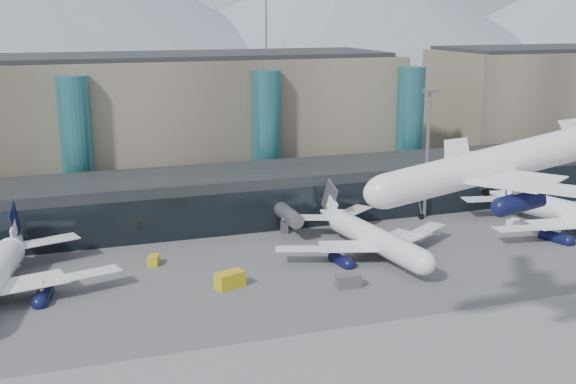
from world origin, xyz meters
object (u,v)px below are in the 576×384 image
object	(u,v)px
veh_g	(435,231)
lightmast_mid	(427,147)
jet_parked_right	(563,205)
veh_h	(230,280)
jet_parked_mid	(365,228)
veh_c	(348,281)
hero_jet	(511,153)
veh_d	(513,224)
veh_b	(154,260)

from	to	relation	value
veh_g	lightmast_mid	bearing A→B (deg)	114.78
jet_parked_right	veh_h	distance (m)	67.69
jet_parked_mid	veh_c	distance (m)	17.28
jet_parked_right	veh_c	world-z (taller)	jet_parked_right
hero_jet	veh_g	world-z (taller)	hero_jet
hero_jet	veh_h	distance (m)	46.75
lightmast_mid	veh_d	xyz separation A→B (m)	(12.59, -11.71, -13.61)
veh_d	veh_h	xyz separation A→B (m)	(-58.94, -12.46, 0.40)
veh_b	veh_d	world-z (taller)	veh_d
jet_parked_mid	veh_b	distance (m)	35.94
veh_b	lightmast_mid	bearing A→B (deg)	-60.15
lightmast_mid	veh_b	bearing A→B (deg)	-169.40
hero_jet	veh_d	xyz separation A→B (m)	(34.17, 44.28, -24.05)
veh_g	veh_h	size ratio (longest dim) A/B	0.49
lightmast_mid	hero_jet	size ratio (longest dim) A/B	0.75
hero_jet	veh_b	world-z (taller)	hero_jet
hero_jet	jet_parked_mid	size ratio (longest dim) A/B	0.97
lightmast_mid	hero_jet	distance (m)	60.91
jet_parked_mid	lightmast_mid	bearing A→B (deg)	-59.99
veh_c	veh_d	distance (m)	45.83
hero_jet	veh_d	size ratio (longest dim) A/B	12.06
veh_c	veh_d	world-z (taller)	veh_c
jet_parked_right	veh_b	bearing A→B (deg)	68.86
veh_d	veh_h	world-z (taller)	veh_h
hero_jet	veh_c	distance (m)	36.32
lightmast_mid	veh_c	distance (m)	44.03
veh_b	hero_jet	bearing A→B (deg)	-123.94
hero_jet	jet_parked_right	xyz separation A→B (m)	(42.27, 40.51, -20.09)
jet_parked_right	veh_d	distance (m)	9.77
veh_b	veh_h	bearing A→B (deg)	-126.59
jet_parked_right	veh_g	world-z (taller)	jet_parked_right
jet_parked_right	veh_d	size ratio (longest dim) A/B	13.86
hero_jet	veh_g	distance (m)	54.51
hero_jet	veh_h	size ratio (longest dim) A/B	7.83
lightmast_mid	veh_b	world-z (taller)	lightmast_mid
veh_h	lightmast_mid	bearing A→B (deg)	7.51
jet_parked_right	jet_parked_mid	bearing A→B (deg)	72.76
jet_parked_right	veh_b	world-z (taller)	jet_parked_right
veh_c	veh_d	size ratio (longest dim) A/B	1.28
lightmast_mid	veh_h	distance (m)	53.91
veh_b	veh_h	world-z (taller)	veh_h
lightmast_mid	jet_parked_mid	size ratio (longest dim) A/B	0.72
hero_jet	veh_b	distance (m)	61.81
hero_jet	veh_g	xyz separation A→B (m)	(17.86, 45.44, -24.24)
jet_parked_right	veh_b	size ratio (longest dim) A/B	14.98
veh_c	jet_parked_mid	bearing A→B (deg)	61.70
veh_b	veh_d	bearing A→B (deg)	-71.83
jet_parked_right	veh_c	size ratio (longest dim) A/B	10.83
jet_parked_mid	jet_parked_right	bearing A→B (deg)	-97.37
hero_jet	lightmast_mid	bearing A→B (deg)	73.32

